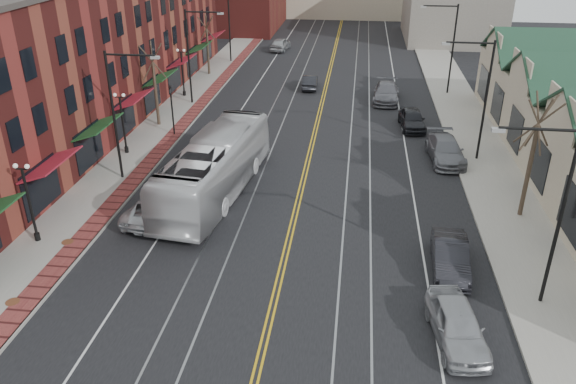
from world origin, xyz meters
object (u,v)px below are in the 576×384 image
(parked_car_b, at_px, (450,256))
(parked_car_c, at_px, (445,150))
(transit_bus, at_px, (215,167))
(parked_car_a, at_px, (457,325))
(parked_suv, at_px, (158,205))
(parked_car_d, at_px, (412,119))

(parked_car_b, xyz_separation_m, parked_car_c, (1.42, 13.54, 0.03))
(parked_car_b, bearing_deg, transit_bus, 156.22)
(transit_bus, distance_m, parked_car_a, 17.02)
(parked_suv, distance_m, parked_car_d, 22.36)
(parked_car_c, bearing_deg, parked_car_d, 101.92)
(parked_suv, bearing_deg, transit_bus, -122.66)
(parked_suv, relative_size, parked_car_a, 1.19)
(parked_suv, distance_m, parked_car_a, 17.15)
(parked_car_a, height_order, parked_car_d, parked_car_a)
(transit_bus, relative_size, parked_car_d, 2.89)
(parked_suv, relative_size, parked_car_c, 1.00)
(transit_bus, height_order, parked_car_b, transit_bus)
(parked_suv, xyz_separation_m, parked_car_b, (15.38, -3.28, -0.00))
(parked_suv, relative_size, parked_car_d, 1.20)
(parked_suv, bearing_deg, parked_car_c, -143.21)
(transit_bus, bearing_deg, parked_car_d, -126.28)
(parked_suv, height_order, parked_car_d, parked_car_d)
(parked_suv, xyz_separation_m, parked_car_d, (15.00, 16.59, 0.02))
(parked_car_b, bearing_deg, parked_car_c, 86.93)
(parked_car_c, xyz_separation_m, parked_car_d, (-1.80, 6.33, -0.01))
(transit_bus, xyz_separation_m, parked_suv, (-2.50, -3.19, -1.05))
(transit_bus, xyz_separation_m, parked_car_b, (12.88, -6.48, -1.06))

